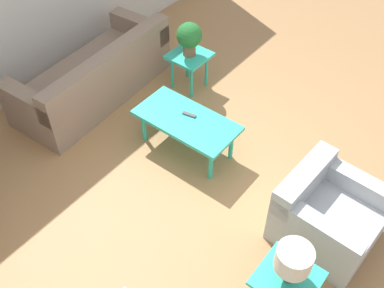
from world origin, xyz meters
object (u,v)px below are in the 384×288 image
(side_table_plant, at_px, (189,60))
(potted_plant, at_px, (189,37))
(sofa, at_px, (96,77))
(side_table_lamp, at_px, (286,283))
(armchair, at_px, (326,215))
(coffee_table, at_px, (186,122))
(table_lamp, at_px, (293,260))

(side_table_plant, bearing_deg, potted_plant, 153.43)
(sofa, relative_size, side_table_lamp, 4.32)
(armchair, relative_size, potted_plant, 2.06)
(armchair, distance_m, side_table_plant, 2.67)
(coffee_table, bearing_deg, table_lamp, 151.35)
(side_table_plant, distance_m, potted_plant, 0.35)
(armchair, distance_m, coffee_table, 1.77)
(sofa, height_order, side_table_lamp, sofa)
(armchair, bearing_deg, potted_plant, 70.35)
(sofa, bearing_deg, side_table_plant, 133.34)
(table_lamp, bearing_deg, potted_plant, -37.41)
(coffee_table, bearing_deg, armchair, 176.99)
(coffee_table, xyz_separation_m, table_lamp, (-1.83, 1.00, 0.37))
(coffee_table, relative_size, side_table_lamp, 2.29)
(armchair, relative_size, coffee_table, 0.78)
(coffee_table, distance_m, side_table_plant, 1.16)
(table_lamp, bearing_deg, side_table_plant, -37.41)
(sofa, distance_m, side_table_lamp, 3.52)
(sofa, height_order, side_table_plant, sofa)
(coffee_table, height_order, potted_plant, potted_plant)
(side_table_plant, bearing_deg, coffee_table, 126.70)
(sofa, bearing_deg, armchair, 83.99)
(armchair, relative_size, table_lamp, 2.35)
(side_table_plant, distance_m, table_lamp, 3.20)
(armchair, xyz_separation_m, side_table_lamp, (-0.07, 0.91, 0.13))
(coffee_table, height_order, table_lamp, table_lamp)
(sofa, distance_m, armchair, 3.29)
(potted_plant, distance_m, table_lamp, 3.18)
(armchair, xyz_separation_m, potted_plant, (2.46, -1.02, 0.47))
(coffee_table, height_order, side_table_lamp, side_table_lamp)
(table_lamp, bearing_deg, side_table_lamp, 143.13)
(sofa, bearing_deg, coffee_table, 84.70)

